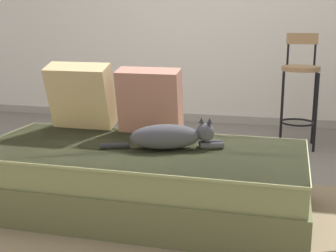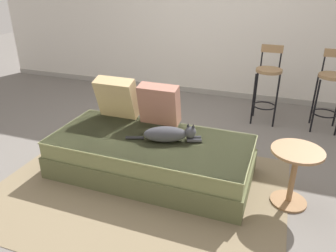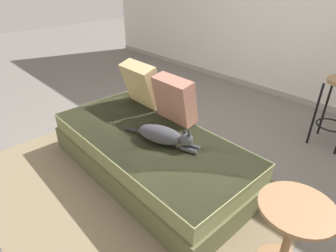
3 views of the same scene
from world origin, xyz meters
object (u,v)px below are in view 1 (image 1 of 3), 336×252
(cat, at_px, (170,137))
(bar_stool_near_window, at_px, (300,83))
(couch, at_px, (141,178))
(throw_pillow_middle, at_px, (150,101))
(throw_pillow_corner, at_px, (81,96))

(cat, xyz_separation_m, bar_stool_near_window, (0.79, 1.75, 0.11))
(couch, relative_size, bar_stool_near_window, 1.95)
(throw_pillow_middle, xyz_separation_m, bar_stool_near_window, (1.01, 1.40, -0.03))
(cat, bearing_deg, throw_pillow_corner, 153.71)
(throw_pillow_middle, height_order, bar_stool_near_window, bar_stool_near_window)
(couch, distance_m, throw_pillow_corner, 0.79)
(cat, height_order, bar_stool_near_window, bar_stool_near_window)
(throw_pillow_corner, xyz_separation_m, bar_stool_near_window, (1.52, 1.39, -0.05))
(couch, relative_size, throw_pillow_corner, 4.29)
(couch, bearing_deg, throw_pillow_corner, 145.25)
(couch, height_order, bar_stool_near_window, bar_stool_near_window)
(couch, bearing_deg, bar_stool_near_window, 61.27)
(throw_pillow_middle, height_order, cat, throw_pillow_middle)
(throw_pillow_corner, bearing_deg, bar_stool_near_window, 42.55)
(couch, distance_m, cat, 0.33)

